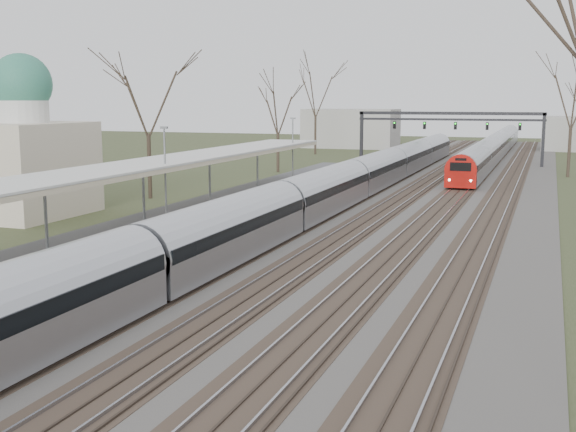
# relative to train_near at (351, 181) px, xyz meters

# --- Properties ---
(track_bed) EXTENTS (24.00, 160.00, 0.22)m
(track_bed) POSITION_rel_train_near_xyz_m (2.76, 2.59, -1.42)
(track_bed) COLOR #474442
(track_bed) RESTS_ON ground
(platform) EXTENTS (3.50, 69.00, 1.00)m
(platform) POSITION_rel_train_near_xyz_m (-6.55, -14.91, -0.98)
(platform) COLOR #9E9B93
(platform) RESTS_ON ground
(canopy) EXTENTS (4.10, 50.00, 3.11)m
(canopy) POSITION_rel_train_near_xyz_m (-6.55, -19.42, 2.45)
(canopy) COLOR slate
(canopy) RESTS_ON platform
(dome_building) EXTENTS (10.00, 8.00, 10.30)m
(dome_building) POSITION_rel_train_near_xyz_m (-19.21, -14.41, 2.24)
(dome_building) COLOR beige
(dome_building) RESTS_ON ground
(signal_gantry) EXTENTS (21.00, 0.59, 6.08)m
(signal_gantry) POSITION_rel_train_near_xyz_m (2.79, 32.58, 3.43)
(signal_gantry) COLOR black
(signal_gantry) RESTS_ON ground
(tree_west_far) EXTENTS (5.50, 5.50, 11.33)m
(tree_west_far) POSITION_rel_train_near_xyz_m (-14.50, -4.41, 6.54)
(tree_west_far) COLOR #2D231C
(tree_west_far) RESTS_ON ground
(train_near) EXTENTS (2.62, 90.21, 3.05)m
(train_near) POSITION_rel_train_near_xyz_m (0.00, 0.00, 0.00)
(train_near) COLOR #9B9DA4
(train_near) RESTS_ON ground
(train_far) EXTENTS (2.62, 75.21, 3.05)m
(train_far) POSITION_rel_train_near_xyz_m (7.00, 45.40, 0.00)
(train_far) COLOR #9B9DA4
(train_far) RESTS_ON ground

